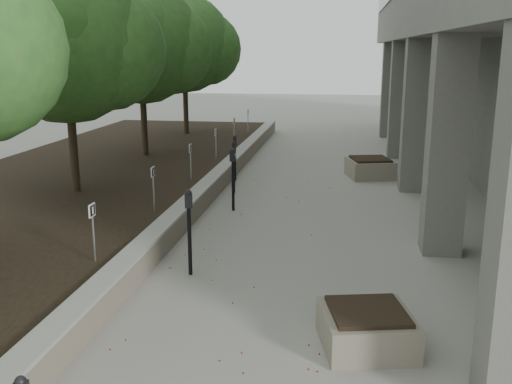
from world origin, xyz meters
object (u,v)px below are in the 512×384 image
Objects in this scene: parking_meter_2 at (189,233)px; parking_meter_5 at (235,158)px; parking_meter_3 at (233,180)px; planter_front at (367,328)px; crabapple_tree_3 at (68,76)px; crabapple_tree_4 at (142,69)px; crabapple_tree_5 at (185,65)px; parking_meter_4 at (234,167)px; planter_back at (370,167)px.

parking_meter_5 is at bearing 78.72° from parking_meter_2.
planter_front is (2.92, -6.16, -0.49)m from parking_meter_3.
crabapple_tree_3 is at bearing 138.64° from planter_front.
parking_meter_3 is 3.24m from parking_meter_5.
crabapple_tree_4 is at bearing 147.29° from parking_meter_5.
parking_meter_5 is at bearing 110.36° from planter_front.
crabapple_tree_4 is 3.64× the size of parking_meter_3.
crabapple_tree_4 is at bearing -90.00° from crabapple_tree_5.
crabapple_tree_5 reaches higher than parking_meter_4.
crabapple_tree_5 is at bearing 90.00° from crabapple_tree_3.
crabapple_tree_3 reaches higher than planter_front.
parking_meter_2 is at bearing -111.52° from planter_back.
crabapple_tree_3 is at bearing -161.01° from parking_meter_3.
parking_meter_5 is (3.25, 3.43, -2.46)m from crabapple_tree_3.
crabapple_tree_3 reaches higher than parking_meter_5.
planter_front is at bearing -41.36° from crabapple_tree_3.
crabapple_tree_4 is 6.54m from parking_meter_3.
parking_meter_2 is at bearing -74.48° from crabapple_tree_5.
crabapple_tree_5 is 17.51m from planter_front.
planter_front is (6.72, -10.92, -2.86)m from crabapple_tree_4.
parking_meter_3 reaches higher than planter_back.
planter_front is at bearing -49.28° from parking_meter_3.
crabapple_tree_3 is 4.36× the size of planter_back.
parking_meter_4 is at bearing 29.11° from crabapple_tree_3.
parking_meter_3 reaches higher than parking_meter_2.
parking_meter_4 is 1.24× the size of planter_front.
parking_meter_2 is 7.31m from parking_meter_5.
parking_meter_2 reaches higher than parking_meter_4.
parking_meter_2 is 5.81m from parking_meter_4.
parking_meter_4 is (-0.35, 5.80, -0.05)m from parking_meter_2.
parking_meter_3 is 6.83m from planter_front.
crabapple_tree_3 is 4.11× the size of parking_meter_5.
parking_meter_3 is at bearing 74.66° from parking_meter_2.
parking_meter_2 is at bearing -92.24° from parking_meter_5.
crabapple_tree_3 is at bearing -140.38° from parking_meter_5.
parking_meter_5 is 1.18× the size of planter_front.
crabapple_tree_4 is 1.00× the size of crabapple_tree_5.
crabapple_tree_3 reaches higher than parking_meter_3.
crabapple_tree_4 is at bearing 97.53° from parking_meter_2.
parking_meter_5 is at bearing -63.68° from crabapple_tree_5.
crabapple_tree_3 is 3.93× the size of parking_meter_4.
parking_meter_2 reaches higher than planter_front.
crabapple_tree_4 reaches higher than planter_back.
parking_meter_2 reaches higher than planter_back.
planter_back is at bearing 87.70° from planter_front.
crabapple_tree_4 is 7.69m from planter_back.
parking_meter_5 is (-0.55, 3.19, -0.09)m from parking_meter_3.
parking_meter_3 is at bearing 3.62° from crabapple_tree_3.
parking_meter_2 is 1.12× the size of parking_meter_5.
parking_meter_4 is at bearing -41.13° from crabapple_tree_4.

